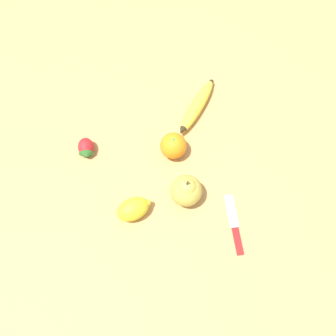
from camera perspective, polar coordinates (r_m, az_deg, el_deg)
The scene contains 7 objects.
ground_plane at distance 0.87m, azimuth 3.69°, elevation 0.88°, with size 3.00×3.00×0.00m, color tan.
banana at distance 0.94m, azimuth 5.00°, elevation 10.59°, with size 0.04×0.21×0.04m.
orange at distance 0.85m, azimuth 0.95°, elevation 3.89°, with size 0.07×0.07×0.07m.
pear at distance 0.79m, azimuth 3.22°, elevation -3.86°, with size 0.08×0.08×0.10m.
strawberry at distance 0.89m, azimuth -14.09°, elevation 3.34°, with size 0.07×0.07×0.04m.
lemon at distance 0.80m, azimuth -6.09°, elevation -7.11°, with size 0.09×0.10×0.05m.
paring_knife at distance 0.82m, azimuth 11.54°, elevation -9.88°, with size 0.11×0.13×0.01m.
Camera 1 is at (-0.13, 0.34, 0.79)m, focal length 35.00 mm.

